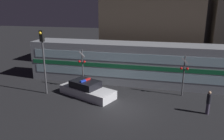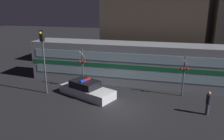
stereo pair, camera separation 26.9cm
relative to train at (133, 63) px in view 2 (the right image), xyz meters
name	(u,v)px [view 2 (the right image)]	position (x,y,z in m)	size (l,w,h in m)	color
ground_plane	(119,109)	(-0.03, -6.16, -1.93)	(120.00, 120.00, 0.00)	black
train	(133,63)	(0.00, 0.00, 0.00)	(20.24, 3.04, 3.85)	#999EA5
police_car	(87,90)	(-3.20, -4.35, -1.41)	(5.14, 3.54, 1.40)	silver
pedestrian	(208,103)	(6.04, -5.45, -1.05)	(0.29, 0.29, 1.70)	#3F384C
crossing_signal_near	(184,74)	(4.52, -2.48, 0.04)	(0.68, 0.28, 3.41)	#4C4C51
crossing_signal_far	(82,66)	(-4.16, -2.74, 0.13)	(0.68, 0.28, 3.58)	#4C4C51
traffic_light_corner	(43,51)	(-6.73, -4.73, 1.80)	(0.30, 0.46, 5.38)	#4C4C51
building_left	(152,23)	(1.07, 6.89, 3.34)	(11.32, 6.38, 10.53)	brown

